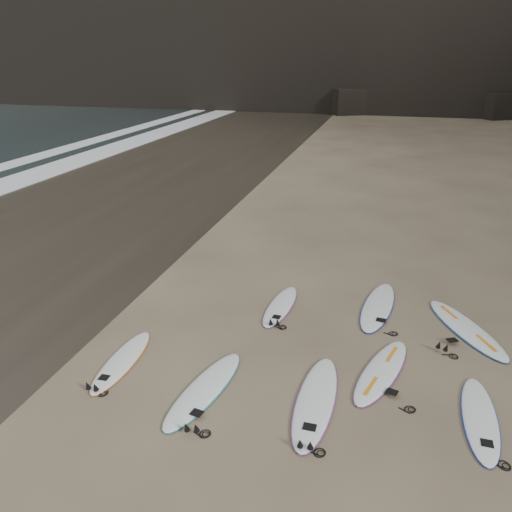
{
  "coord_description": "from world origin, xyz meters",
  "views": [
    {
      "loc": [
        -1.07,
        -8.16,
        5.84
      ],
      "look_at": [
        -3.83,
        2.06,
        1.5
      ],
      "focal_mm": 35.0,
      "sensor_mm": 36.0,
      "label": 1
    }
  ],
  "objects": [
    {
      "name": "ground",
      "position": [
        0.0,
        0.0,
        0.0
      ],
      "size": [
        240.0,
        240.0,
        0.0
      ],
      "primitive_type": "plane",
      "color": "#897559",
      "rests_on": "ground"
    },
    {
      "name": "wet_sand",
      "position": [
        -13.0,
        10.0,
        0.0
      ],
      "size": [
        12.0,
        200.0,
        0.01
      ],
      "primitive_type": "cube",
      "color": "#383026",
      "rests_on": "ground"
    },
    {
      "name": "surfboard_0",
      "position": [
        -3.99,
        -1.04,
        0.05
      ],
      "size": [
        1.06,
        2.64,
        0.09
      ],
      "primitive_type": "ellipsoid",
      "rotation": [
        0.0,
        0.0,
        -0.18
      ],
      "color": "white",
      "rests_on": "ground"
    },
    {
      "name": "surfboard_1",
      "position": [
        -1.94,
        -0.83,
        0.05
      ],
      "size": [
        0.71,
        2.75,
        0.1
      ],
      "primitive_type": "ellipsoid",
      "rotation": [
        0.0,
        0.0,
        -0.02
      ],
      "color": "white",
      "rests_on": "ground"
    },
    {
      "name": "surfboard_2",
      "position": [
        -0.83,
        0.39,
        0.05
      ],
      "size": [
        1.31,
        2.59,
        0.09
      ],
      "primitive_type": "ellipsoid",
      "rotation": [
        0.0,
        0.0,
        -0.29
      ],
      "color": "white",
      "rests_on": "ground"
    },
    {
      "name": "surfboard_3",
      "position": [
        0.85,
        -0.56,
        0.04
      ],
      "size": [
        0.61,
        2.34,
        0.08
      ],
      "primitive_type": "ellipsoid",
      "rotation": [
        0.0,
        0.0,
        -0.02
      ],
      "color": "white",
      "rests_on": "ground"
    },
    {
      "name": "surfboard_5",
      "position": [
        -3.33,
        2.53,
        0.04
      ],
      "size": [
        0.7,
        2.28,
        0.08
      ],
      "primitive_type": "ellipsoid",
      "rotation": [
        0.0,
        0.0,
        -0.07
      ],
      "color": "white",
      "rests_on": "ground"
    },
    {
      "name": "surfboard_6",
      "position": [
        -1.01,
        3.12,
        0.05
      ],
      "size": [
        1.02,
        2.81,
        0.1
      ],
      "primitive_type": "ellipsoid",
      "rotation": [
        0.0,
        0.0,
        -0.13
      ],
      "color": "white",
      "rests_on": "ground"
    },
    {
      "name": "surfboard_7",
      "position": [
        0.97,
        2.55,
        0.05
      ],
      "size": [
        1.89,
        2.77,
        0.1
      ],
      "primitive_type": "ellipsoid",
      "rotation": [
        0.0,
        0.0,
        0.49
      ],
      "color": "white",
      "rests_on": "ground"
    },
    {
      "name": "surfboard_11",
      "position": [
        -5.93,
        -0.62,
        0.04
      ],
      "size": [
        0.61,
        2.31,
        0.08
      ],
      "primitive_type": "ellipsoid",
      "rotation": [
        0.0,
        0.0,
        0.03
      ],
      "color": "white",
      "rests_on": "ground"
    }
  ]
}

